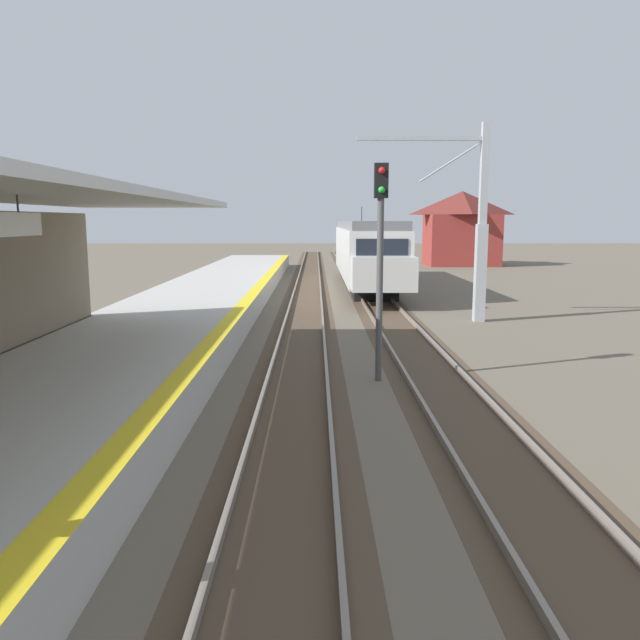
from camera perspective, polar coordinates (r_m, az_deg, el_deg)
The scene contains 7 objects.
station_platform at distance 16.12m, azimuth -17.92°, elevation -3.68°, with size 5.00×80.00×0.91m.
track_pair_nearest_platform at distance 19.37m, azimuth -1.71°, elevation -2.37°, with size 2.34×120.00×0.16m.
track_pair_middle at distance 19.59m, azimuth 8.29°, elevation -2.33°, with size 2.34×120.00×0.16m.
approaching_train at distance 36.69m, azimuth 4.24°, elevation 6.35°, with size 2.93×19.60×4.76m.
rail_signal_post at distance 15.01m, azimuth 5.50°, elevation 6.39°, with size 0.32×0.34×5.20m.
catenary_pylon_far_side at distance 24.74m, azimuth 13.85°, elevation 8.14°, with size 5.00×0.40×7.50m.
distant_trackside_house at distance 56.50m, azimuth 12.76°, elevation 8.26°, with size 6.60×5.28×6.40m.
Camera 1 is at (2.34, 1.01, 3.87)m, focal length 35.14 mm.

